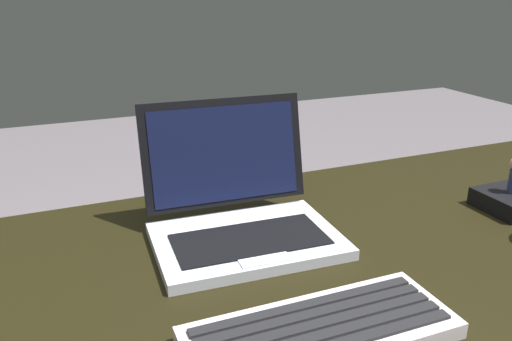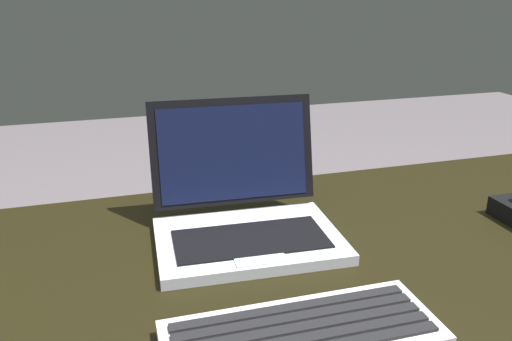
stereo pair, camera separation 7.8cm
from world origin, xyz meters
name	(u,v)px [view 1 (the left image)]	position (x,y,z in m)	size (l,w,h in m)	color
desk	(277,311)	(0.00, 0.00, 0.62)	(1.75, 0.64, 0.73)	black
laptop_front	(240,213)	(-0.04, 0.08, 0.78)	(0.31, 0.27, 0.22)	silver
external_keyboard	(321,332)	(-0.04, -0.22, 0.75)	(0.34, 0.13, 0.03)	silver
figurine_stand	(511,201)	(0.48, -0.02, 0.75)	(0.11, 0.11, 0.03)	black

